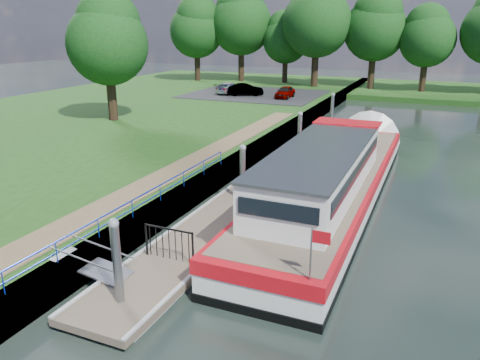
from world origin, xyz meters
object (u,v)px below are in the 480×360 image
at_px(pontoon, 275,176).
at_px(car_a, 285,92).
at_px(car_b, 246,90).
at_px(car_c, 230,88).
at_px(barge, 335,177).

height_order(pontoon, car_a, car_a).
height_order(car_b, car_c, car_b).
bearing_deg(car_a, barge, -67.39).
height_order(barge, car_b, barge).
height_order(barge, car_a, barge).
relative_size(barge, car_a, 6.09).
height_order(car_a, car_b, car_b).
xyz_separation_m(pontoon, car_c, (-13.59, 24.08, 1.24)).
distance_m(pontoon, car_a, 24.43).
bearing_deg(car_a, car_c, 173.44).
bearing_deg(car_c, car_a, -177.36).
xyz_separation_m(pontoon, car_b, (-11.43, 23.33, 1.27)).
relative_size(pontoon, car_c, 7.42).
bearing_deg(car_b, car_c, 48.06).
distance_m(pontoon, car_c, 27.67).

